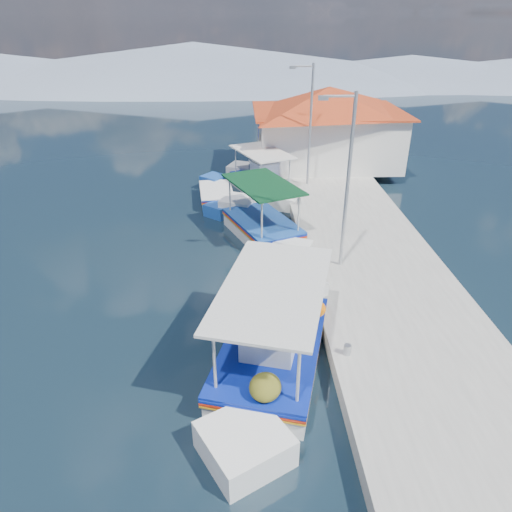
{
  "coord_description": "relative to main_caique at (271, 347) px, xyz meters",
  "views": [
    {
      "loc": [
        1.03,
        -12.72,
        8.59
      ],
      "look_at": [
        1.52,
        1.22,
        1.3
      ],
      "focal_mm": 32.67,
      "sensor_mm": 36.0,
      "label": 1
    }
  ],
  "objects": [
    {
      "name": "quay",
      "position": [
        4.1,
        8.69,
        -0.29
      ],
      "size": [
        5.0,
        44.0,
        0.5
      ],
      "primitive_type": "cube",
      "color": "#B0AEA5",
      "rests_on": "ground"
    },
    {
      "name": "ground",
      "position": [
        -1.8,
        2.69,
        -0.54
      ],
      "size": [
        160.0,
        160.0,
        0.0
      ],
      "primitive_type": "plane",
      "color": "black",
      "rests_on": "ground"
    },
    {
      "name": "caique_green_canopy",
      "position": [
        0.18,
        8.33,
        -0.15
      ],
      "size": [
        3.89,
        6.53,
        2.66
      ],
      "rotation": [
        0.0,
        0.0,
        -0.41
      ],
      "color": "white",
      "rests_on": "ground"
    },
    {
      "name": "lamp_post_far",
      "position": [
        2.71,
        13.69,
        3.31
      ],
      "size": [
        1.21,
        0.14,
        6.0
      ],
      "color": "#A5A8AD",
      "rests_on": "quay"
    },
    {
      "name": "harbor_building",
      "position": [
        4.4,
        17.69,
        2.23
      ],
      "size": [
        10.49,
        10.49,
        4.4
      ],
      "color": "silver",
      "rests_on": "quay"
    },
    {
      "name": "mountain_ridge",
      "position": [
        4.75,
        58.69,
        1.5
      ],
      "size": [
        171.4,
        96.0,
        5.5
      ],
      "color": "gray",
      "rests_on": "ground"
    },
    {
      "name": "main_caique",
      "position": [
        0.0,
        0.0,
        0.0
      ],
      "size": [
        3.93,
        8.3,
        2.83
      ],
      "rotation": [
        0.0,
        0.0,
        0.26
      ],
      "color": "white",
      "rests_on": "ground"
    },
    {
      "name": "lamp_post_near",
      "position": [
        2.71,
        4.69,
        3.31
      ],
      "size": [
        1.21,
        0.14,
        6.0
      ],
      "color": "#A5A8AD",
      "rests_on": "quay"
    },
    {
      "name": "caique_blue_hull",
      "position": [
        -2.0,
        12.64,
        -0.28
      ],
      "size": [
        1.98,
        5.42,
        0.97
      ],
      "rotation": [
        0.0,
        0.0,
        -0.11
      ],
      "color": "#1A499D",
      "rests_on": "ground"
    },
    {
      "name": "bollards",
      "position": [
        2.0,
        7.94,
        0.11
      ],
      "size": [
        0.2,
        17.2,
        0.3
      ],
      "color": "#A5A8AD",
      "rests_on": "quay"
    },
    {
      "name": "caique_far",
      "position": [
        0.38,
        13.98,
        -0.09
      ],
      "size": [
        3.85,
        6.42,
        2.45
      ],
      "rotation": [
        0.0,
        0.0,
        -0.41
      ],
      "color": "white",
      "rests_on": "ground"
    }
  ]
}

